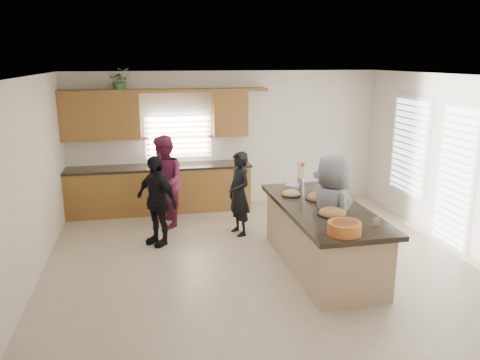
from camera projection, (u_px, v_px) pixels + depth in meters
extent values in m
plane|color=#C3B591|center=(260.00, 258.00, 7.33)|extent=(6.50, 6.50, 0.00)
cube|color=silver|center=(226.00, 139.00, 9.82)|extent=(6.50, 0.02, 2.80)
cube|color=silver|center=(342.00, 250.00, 4.14)|extent=(6.50, 0.02, 2.80)
cube|color=silver|center=(29.00, 183.00, 6.35)|extent=(0.02, 6.00, 2.80)
cube|color=silver|center=(454.00, 162.00, 7.61)|extent=(0.02, 6.00, 2.80)
cube|color=white|center=(262.00, 76.00, 6.63)|extent=(6.50, 6.00, 0.02)
cube|color=olive|center=(160.00, 190.00, 9.49)|extent=(3.65, 0.62, 0.90)
cube|color=black|center=(159.00, 167.00, 9.37)|extent=(3.70, 0.65, 0.05)
cube|color=olive|center=(100.00, 117.00, 9.03)|extent=(1.50, 0.36, 0.90)
cube|color=olive|center=(230.00, 114.00, 9.52)|extent=(0.70, 0.36, 0.90)
cube|color=olive|center=(166.00, 91.00, 9.16)|extent=(4.05, 0.40, 0.06)
cube|color=brown|center=(178.00, 137.00, 9.57)|extent=(1.35, 0.08, 0.85)
cube|color=white|center=(409.00, 147.00, 8.83)|extent=(0.06, 1.10, 1.75)
cube|color=white|center=(455.00, 177.00, 7.56)|extent=(0.06, 0.85, 2.25)
cube|color=tan|center=(321.00, 239.00, 6.95)|extent=(1.02, 2.51, 0.88)
cube|color=black|center=(323.00, 208.00, 6.83)|extent=(1.17, 2.71, 0.07)
cube|color=black|center=(320.00, 264.00, 7.05)|extent=(0.94, 2.43, 0.08)
cylinder|color=black|center=(332.00, 214.00, 6.43)|extent=(0.41, 0.41, 0.02)
ellipsoid|color=#BA873A|center=(332.00, 213.00, 6.42)|extent=(0.37, 0.37, 0.17)
cylinder|color=black|center=(320.00, 199.00, 7.15)|extent=(0.45, 0.45, 0.02)
ellipsoid|color=#BA873A|center=(320.00, 197.00, 7.14)|extent=(0.40, 0.40, 0.18)
cylinder|color=black|center=(291.00, 195.00, 7.34)|extent=(0.32, 0.32, 0.02)
ellipsoid|color=tan|center=(291.00, 194.00, 7.34)|extent=(0.29, 0.29, 0.13)
cylinder|color=#CC6325|center=(344.00, 228.00, 5.73)|extent=(0.42, 0.42, 0.15)
cylinder|color=beige|center=(345.00, 224.00, 5.72)|extent=(0.34, 0.34, 0.04)
cylinder|color=white|center=(376.00, 222.00, 5.99)|extent=(0.07, 0.07, 0.11)
cylinder|color=#AF90D2|center=(292.00, 186.00, 7.80)|extent=(0.23, 0.23, 0.05)
cylinder|color=silver|center=(301.00, 182.00, 7.83)|extent=(0.12, 0.12, 0.15)
imported|color=#356628|center=(120.00, 80.00, 8.94)|extent=(0.44, 0.39, 0.47)
imported|color=black|center=(239.00, 194.00, 8.18)|extent=(0.51, 0.63, 1.49)
imported|color=maroon|center=(164.00, 182.00, 8.53)|extent=(0.82, 0.96, 1.71)
imported|color=black|center=(156.00, 201.00, 7.73)|extent=(0.86, 0.92, 1.52)
imported|color=#334871|center=(329.00, 209.00, 7.35)|extent=(0.64, 1.01, 1.49)
imported|color=slate|center=(330.00, 214.00, 6.75)|extent=(0.70, 0.94, 1.74)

